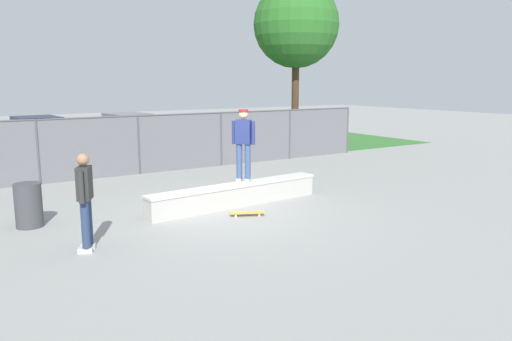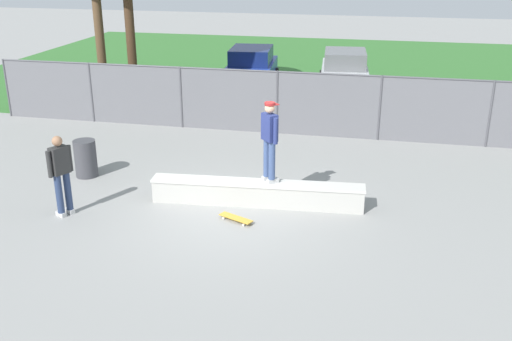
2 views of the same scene
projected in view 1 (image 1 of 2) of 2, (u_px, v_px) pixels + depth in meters
The scene contains 11 objects.
ground_plane at pixel (232, 216), 11.49m from camera, with size 80.00×80.00×0.00m, color gray.
grass_strip at pixel (70, 142), 25.20m from camera, with size 30.77×20.00×0.02m, color #336B2D.
concrete_ledge at pixel (236, 195), 12.36m from camera, with size 4.87×0.85×0.56m.
skateboarder at pixel (243, 142), 12.33m from camera, with size 0.45×0.47×1.84m.
skateboard at pixel (247, 213), 11.48m from camera, with size 0.81×0.51×0.09m.
chainlink_fence at pixel (139, 142), 16.48m from camera, with size 18.84×0.07×1.98m.
tree_mid at pixel (296, 25), 21.43m from camera, with size 3.71×3.71×7.36m.
car_blue at pixel (39, 137), 20.23m from camera, with size 2.29×4.34×1.66m.
car_silver at pixel (129, 132), 22.31m from camera, with size 2.29×4.34×1.66m.
bystander at pixel (85, 198), 8.93m from camera, with size 0.40×0.55×1.82m.
trash_bin at pixel (29, 205), 10.54m from camera, with size 0.56×0.56×0.95m, color #3F3F44.
Camera 1 is at (-5.54, -9.66, 3.09)m, focal length 34.69 mm.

